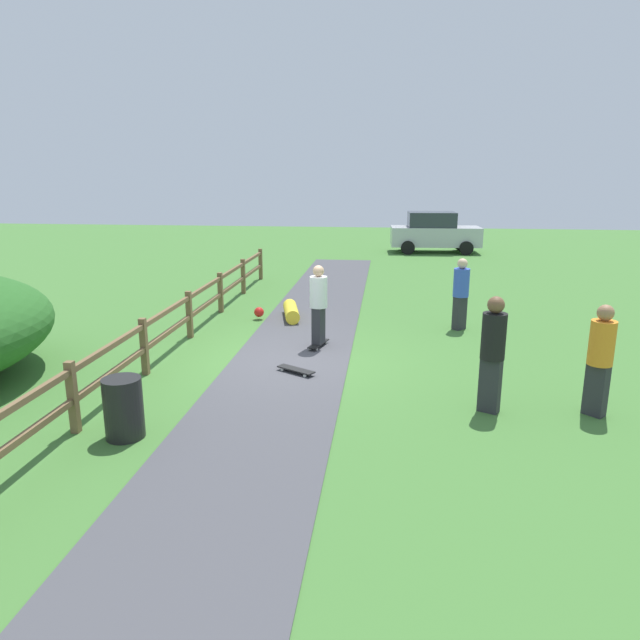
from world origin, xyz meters
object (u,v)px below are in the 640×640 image
(skater_fallen, at_px, (288,311))
(parked_car_silver, at_px, (434,232))
(skater_riding, at_px, (318,302))
(trash_bin, at_px, (124,408))
(bystander_black, at_px, (493,349))
(bystander_blue, at_px, (461,291))
(skateboard_loose, at_px, (296,370))
(bystander_orange, at_px, (600,355))

(skater_fallen, relative_size, parked_car_silver, 0.35)
(skater_riding, xyz_separation_m, skater_fallen, (-1.09, 2.49, -0.83))
(trash_bin, distance_m, skater_riding, 5.30)
(skater_fallen, relative_size, bystander_black, 0.79)
(skater_fallen, xyz_separation_m, bystander_blue, (4.33, -0.54, 0.77))
(skater_fallen, bearing_deg, parked_car_silver, 71.06)
(bystander_blue, bearing_deg, skateboard_loose, -133.02)
(skateboard_loose, bearing_deg, bystander_black, -22.76)
(bystander_orange, bearing_deg, parked_car_silver, 93.32)
(skater_fallen, height_order, bystander_orange, bystander_orange)
(skater_fallen, xyz_separation_m, bystander_black, (4.23, -5.67, 0.86))
(bystander_black, bearing_deg, parked_car_silver, 88.49)
(bystander_orange, height_order, parked_car_silver, parked_car_silver)
(parked_car_silver, bearing_deg, trash_bin, -105.68)
(parked_car_silver, bearing_deg, skater_riding, -102.62)
(bystander_blue, bearing_deg, bystander_black, -91.20)
(bystander_orange, bearing_deg, skater_riding, 146.76)
(parked_car_silver, bearing_deg, skater_fallen, -108.94)
(skater_riding, relative_size, bystander_black, 0.95)
(bystander_orange, bearing_deg, bystander_blue, 106.80)
(bystander_black, bearing_deg, bystander_orange, 1.68)
(skater_fallen, bearing_deg, trash_bin, -99.19)
(bystander_black, bearing_deg, skateboard_loose, 157.24)
(trash_bin, height_order, skater_fallen, trash_bin)
(skater_riding, distance_m, skater_fallen, 2.84)
(skater_riding, height_order, bystander_blue, skater_riding)
(skater_riding, distance_m, parked_car_silver, 16.71)
(trash_bin, distance_m, bystander_blue, 8.69)
(skater_riding, xyz_separation_m, skateboard_loose, (-0.22, -1.77, -0.94))
(trash_bin, xyz_separation_m, skateboard_loose, (2.04, 2.99, -0.36))
(bystander_blue, xyz_separation_m, bystander_black, (-0.11, -5.13, 0.09))
(trash_bin, xyz_separation_m, bystander_orange, (7.04, 1.63, 0.54))
(bystander_blue, relative_size, parked_car_silver, 0.41)
(skater_riding, height_order, bystander_black, bystander_black)
(skater_riding, relative_size, bystander_blue, 1.03)
(bystander_orange, bearing_deg, skateboard_loose, 164.77)
(trash_bin, relative_size, parked_car_silver, 0.21)
(bystander_blue, distance_m, bystander_orange, 5.30)
(bystander_black, bearing_deg, skater_riding, 134.62)
(bystander_orange, relative_size, bystander_black, 0.95)
(trash_bin, bearing_deg, skater_riding, 64.54)
(skateboard_loose, bearing_deg, parked_car_silver, 77.90)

